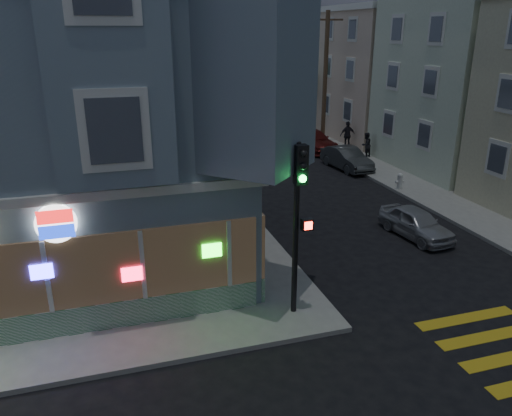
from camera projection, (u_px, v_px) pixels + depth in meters
name	position (u px, v px, depth m)	size (l,w,h in m)	color
ground	(273.00, 403.00, 11.22)	(120.00, 120.00, 0.00)	black
sidewalk_ne	(459.00, 138.00, 38.26)	(24.00, 42.00, 0.15)	gray
corner_building	(12.00, 93.00, 17.48)	(14.60, 14.60, 11.40)	slate
row_house_b	(500.00, 75.00, 29.19)	(12.00, 8.60, 10.50)	beige
row_house_c	(411.00, 76.00, 37.55)	(12.00, 8.60, 9.00)	beige
row_house_d	(355.00, 59.00, 45.39)	(12.00, 8.60, 10.50)	gray
utility_pole	(325.00, 77.00, 34.52)	(2.20, 0.30, 9.00)	#4C3826
street_tree_near	(296.00, 82.00, 40.26)	(3.00, 3.00, 5.30)	#4C3826
street_tree_far	(265.00, 74.00, 47.46)	(3.00, 3.00, 5.30)	#4C3826
pedestrian_a	(366.00, 145.00, 32.04)	(0.77, 0.60, 1.58)	black
pedestrian_b	(348.00, 135.00, 34.33)	(1.09, 0.45, 1.86)	black
parked_car_a	(416.00, 223.00, 20.03)	(1.41, 3.50, 1.19)	#AEB0B6
parked_car_b	(347.00, 158.00, 29.81)	(1.40, 4.03, 1.33)	#393C3E
parked_car_c	(312.00, 140.00, 34.47)	(1.97, 4.84, 1.41)	maroon
parked_car_d	(285.00, 126.00, 39.41)	(2.50, 5.42, 1.51)	#9AA0A4
traffic_signal	(299.00, 203.00, 13.38)	(0.58, 0.56, 5.02)	black
fire_hydrant	(400.00, 181.00, 25.68)	(0.48, 0.28, 0.84)	silver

